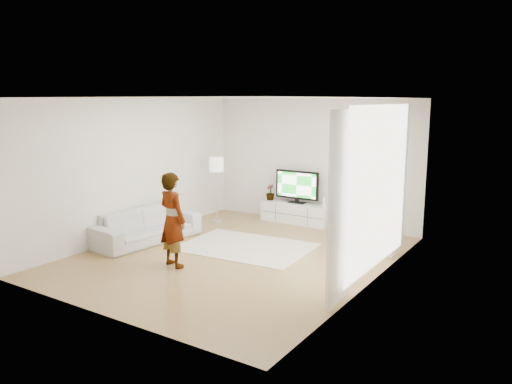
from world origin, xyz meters
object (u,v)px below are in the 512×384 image
Objects in this scene: player at (172,220)px; sofa at (147,226)px; media_console at (296,213)px; rug at (246,247)px; floor_lamp at (217,167)px; television at (297,186)px.

sofa is at bearing -16.67° from player.
rug is (0.11, -2.21, -0.22)m from media_console.
rug is 2.03m from sofa.
player reaches higher than rug.
television is at bearing 29.16° from floor_lamp.
rug is 1.62× the size of floor_lamp.
rug is at bearing -87.07° from television.
sofa is at bearing -93.95° from floor_lamp.
television is at bearing 92.93° from rug.
floor_lamp is (0.14, 2.10, 0.94)m from sofa.
floor_lamp reaches higher than rug.
television is 0.44× the size of rug.
rug is 2.52m from floor_lamp.
rug is at bearing -62.15° from sofa.
player is 1.07× the size of floor_lamp.
sofa is at bearing -158.02° from rug.
television reaches higher than sofa.
media_console is at bearing 28.40° from floor_lamp.
player is at bearing -94.18° from media_console.
floor_lamp reaches higher than television.
media_console is at bearing -81.03° from player.
player is 0.72× the size of sofa.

